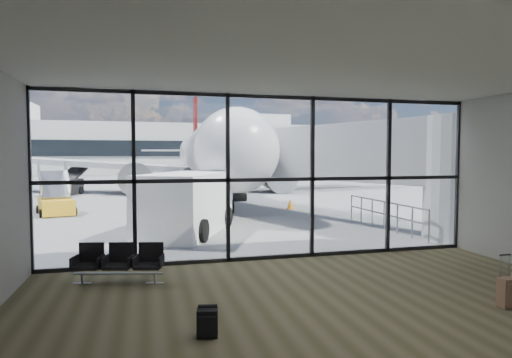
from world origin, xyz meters
name	(u,v)px	position (x,y,z in m)	size (l,w,h in m)	color
ground	(175,180)	(0.00, 40.00, 0.00)	(220.00, 220.00, 0.00)	slate
lounge_shell	(354,168)	(0.00, -4.80, 2.65)	(12.02, 8.01, 4.51)	brown
glass_curtain_wall	(271,178)	(0.00, 0.00, 2.25)	(12.10, 0.12, 4.50)	white
jet_bridge	(329,158)	(4.90, 7.07, 2.76)	(8.00, 16.50, 4.33)	#AFB1B5
apron_railing	(384,211)	(5.60, 3.50, 0.72)	(0.06, 5.46, 1.11)	gray
far_terminal	(162,148)	(-0.59, 61.97, 4.21)	(80.00, 12.20, 11.00)	silver
tree_3	(5,146)	(-27.00, 72.00, 4.63)	(4.95, 4.95, 7.12)	#382619
tree_4	(43,142)	(-21.00, 72.00, 5.25)	(5.61, 5.61, 8.07)	#382619
tree_5	(79,139)	(-15.00, 72.00, 5.88)	(6.27, 6.27, 9.03)	#382619
seating_row	(120,261)	(-3.91, -1.22, 0.49)	(1.98, 0.98, 0.88)	gray
backpack	(207,323)	(-2.41, -4.64, 0.24)	(0.36, 0.34, 0.49)	black
suitcase	(509,292)	(3.23, -4.76, 0.30)	(0.37, 0.28, 0.99)	#88644C
airliner	(206,154)	(1.57, 24.21, 3.03)	(33.29, 38.59, 9.94)	silver
service_van	(186,202)	(-1.91, 4.62, 1.14)	(4.15, 5.55, 2.21)	white
belt_loader	(64,186)	(-9.07, 22.04, 0.67)	(2.71, 4.59, 2.00)	black
mobile_stairs	(56,204)	(-7.59, 11.39, 0.50)	(2.19, 3.24, 2.09)	gold
traffic_cone_a	(134,209)	(-3.91, 10.51, 0.27)	(0.39, 0.39, 0.56)	#FF520D
traffic_cone_c	(290,204)	(4.19, 10.51, 0.26)	(0.38, 0.38, 0.55)	orange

